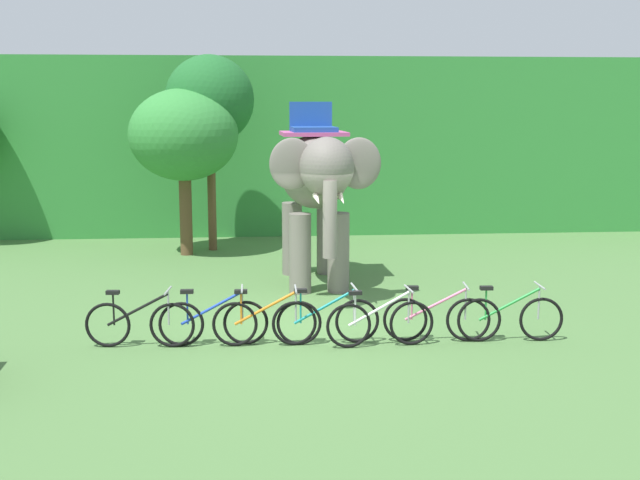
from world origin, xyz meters
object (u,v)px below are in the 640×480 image
object	(u,v)px
tree_center_right	(184,136)
bike_green	(510,318)
tree_center_left	(210,101)
elephant	(316,180)
bike_black	(140,323)
bike_teal	(326,320)
bike_white	(380,323)
bike_blue	(213,322)
bike_pink	(436,318)
bike_orange	(267,322)

from	to	relation	value
tree_center_right	bike_green	xyz separation A→B (m)	(5.72, -7.95, -2.58)
tree_center_left	elephant	xyz separation A→B (m)	(2.34, -4.38, -1.61)
bike_black	bike_teal	size ratio (longest dim) A/B	1.00
elephant	bike_white	world-z (taller)	elephant
bike_black	bike_blue	bearing A→B (deg)	-0.16
bike_black	bike_pink	size ratio (longest dim) A/B	1.00
bike_orange	bike_green	bearing A→B (deg)	-1.27
tree_center_right	bike_teal	distance (m)	8.72
bike_black	tree_center_left	bearing A→B (deg)	85.08
tree_center_right	bike_orange	distance (m)	8.48
bike_teal	bike_orange	bearing A→B (deg)	-179.33
tree_center_left	bike_white	xyz separation A→B (m)	(3.00, -8.68, -3.42)
tree_center_right	tree_center_left	xyz separation A→B (m)	(0.62, 0.62, 0.84)
tree_center_right	bike_pink	bearing A→B (deg)	-59.90
tree_center_right	bike_white	xyz separation A→B (m)	(3.62, -8.06, -2.58)
elephant	bike_pink	size ratio (longest dim) A/B	2.44
bike_orange	bike_green	size ratio (longest dim) A/B	1.00
elephant	bike_teal	bearing A→B (deg)	-92.37
elephant	bike_black	bearing A→B (deg)	-127.30
tree_center_left	bike_white	distance (m)	9.80
bike_orange	bike_teal	xyz separation A→B (m)	(0.92, 0.01, 0.00)
bike_white	bike_green	world-z (taller)	same
bike_white	bike_pink	bearing A→B (deg)	11.91
tree_center_right	bike_blue	xyz separation A→B (m)	(1.03, -7.78, -2.58)
bike_teal	bike_green	distance (m)	2.94
bike_pink	bike_green	bearing A→B (deg)	-4.42
tree_center_right	bike_white	distance (m)	9.20
bike_blue	bike_green	distance (m)	4.69
elephant	bike_orange	xyz separation A→B (m)	(-1.09, -4.10, -1.82)
tree_center_left	bike_pink	xyz separation A→B (m)	(3.94, -8.48, -3.42)
bike_green	tree_center_right	bearing A→B (deg)	125.75
tree_center_right	bike_teal	world-z (taller)	tree_center_right
elephant	bike_pink	world-z (taller)	elephant
bike_teal	tree_center_left	bearing A→B (deg)	104.35
tree_center_right	bike_blue	distance (m)	8.26
bike_white	bike_green	distance (m)	2.11
bike_white	bike_orange	bearing A→B (deg)	173.71
tree_center_right	bike_pink	size ratio (longest dim) A/B	2.41
bike_teal	bike_pink	bearing A→B (deg)	-0.21
elephant	bike_pink	distance (m)	4.76
bike_green	tree_center_left	bearing A→B (deg)	120.76
tree_center_right	bike_white	world-z (taller)	tree_center_right
bike_orange	bike_pink	xyz separation A→B (m)	(2.69, 0.00, 0.00)
bike_teal	bike_white	size ratio (longest dim) A/B	1.00
bike_orange	tree_center_right	bearing A→B (deg)	103.33
elephant	bike_teal	distance (m)	4.48
bike_pink	bike_orange	bearing A→B (deg)	-179.91
elephant	bike_teal	xyz separation A→B (m)	(-0.17, -4.09, -1.82)
bike_teal	bike_white	xyz separation A→B (m)	(0.83, -0.20, 0.00)
elephant	bike_white	bearing A→B (deg)	-81.25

